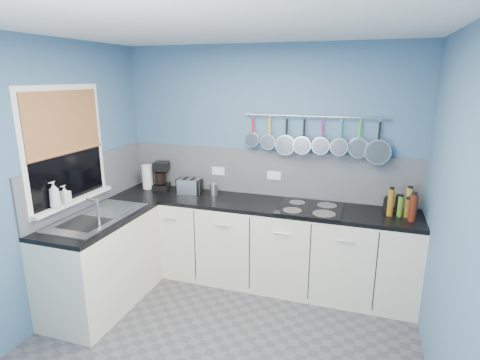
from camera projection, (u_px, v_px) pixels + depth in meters
The scene contains 43 objects.
floor at pixel (217, 351), 3.17m from camera, with size 3.20×3.00×0.02m, color #47474C.
ceiling at pixel (211, 22), 2.52m from camera, with size 3.20×3.00×0.02m, color white.
wall_back at pixel (266, 163), 4.23m from camera, with size 3.20×0.02×2.50m, color #416588.
wall_front at pixel (64, 328), 1.46m from camera, with size 3.20×0.02×2.50m, color #416588.
wall_left at pixel (41, 187), 3.33m from camera, with size 0.02×3.00×2.50m, color #416588.
wall_right at pixel (460, 232), 2.35m from camera, with size 0.02×3.00×2.50m, color #416588.
backsplash_back at pixel (265, 173), 4.23m from camera, with size 3.20×0.02×0.50m, color #8F929B.
backsplash_left at pixel (91, 181), 3.90m from camera, with size 0.02×1.80×0.50m, color #8F929B.
cabinet_run_back at pixel (258, 244), 4.15m from camera, with size 3.20×0.60×0.86m, color beige.
worktop_back at pixel (258, 204), 4.04m from camera, with size 3.20×0.60×0.04m, color black.
cabinet_run_left at pixel (102, 263), 3.72m from camera, with size 0.60×1.20×0.86m, color beige.
worktop_left at pixel (98, 219), 3.61m from camera, with size 0.60×1.20×0.04m, color black.
window_frame at pixel (66, 147), 3.52m from camera, with size 0.01×1.00×1.10m, color white.
window_glass at pixel (66, 147), 3.51m from camera, with size 0.01×0.90×1.00m, color black.
bamboo_blind at pixel (64, 122), 3.45m from camera, with size 0.01×0.90×0.55m, color #9B5F31.
window_sill at pixel (74, 201), 3.64m from camera, with size 0.10×0.98×0.03m, color white.
sink_unit at pixel (98, 217), 3.60m from camera, with size 0.50×0.95×0.01m, color silver.
mixer_tap at pixel (98, 212), 3.35m from camera, with size 0.12×0.08×0.26m, color silver, non-canonical shape.
socket_left at pixel (218, 171), 4.39m from camera, with size 0.15×0.01×0.09m, color white.
socket_right at pixel (274, 175), 4.19m from camera, with size 0.15×0.01×0.09m, color white.
pot_rail at pixel (314, 116), 3.88m from camera, with size 0.02×0.02×1.45m, color silver.
soap_bottle_a at pixel (54, 195), 3.38m from camera, with size 0.09×0.09×0.24m, color white.
soap_bottle_b at pixel (65, 195), 3.49m from camera, with size 0.08×0.08×0.17m, color white.
paper_towel at pixel (148, 177), 4.50m from camera, with size 0.12×0.12×0.28m, color white.
coffee_maker at pixel (161, 176), 4.47m from camera, with size 0.18×0.20×0.32m, color black, non-canonical shape.
toaster at pixel (189, 186), 4.33m from camera, with size 0.25×0.15×0.16m, color silver.
canister at pixel (214, 189), 4.27m from camera, with size 0.09×0.09×0.13m, color silver.
hob at pixel (310, 208), 3.82m from camera, with size 0.63×0.55×0.01m, color black.
pan_0 at pixel (253, 131), 4.11m from camera, with size 0.15×0.06×0.34m, color silver, non-canonical shape.
pan_1 at pixel (269, 132), 4.06m from camera, with size 0.17×0.09×0.36m, color silver, non-canonical shape.
pan_2 at pixel (286, 135), 4.01m from camera, with size 0.22×0.07×0.41m, color silver, non-canonical shape.
pan_3 at pixel (304, 135), 3.95m from camera, with size 0.19×0.12×0.38m, color silver, non-canonical shape.
pan_4 at pixel (322, 135), 3.89m from camera, with size 0.18×0.10×0.37m, color silver, non-canonical shape.
pan_5 at pixel (340, 136), 3.84m from camera, with size 0.18×0.12×0.37m, color silver, non-canonical shape.
pan_6 at pixel (359, 138), 3.79m from camera, with size 0.20×0.07×0.39m, color silver, non-canonical shape.
pan_7 at pixel (379, 142), 3.74m from camera, with size 0.25×0.09×0.44m, color silver, non-canonical shape.
condiment_0 at pixel (409, 201), 3.68m from camera, with size 0.06×0.06×0.25m, color olive.
condiment_1 at pixel (398, 205), 3.69m from camera, with size 0.05×0.05×0.17m, color black.
condiment_2 at pixel (387, 205), 3.75m from camera, with size 0.07×0.07×0.13m, color black.
condiment_3 at pixel (408, 208), 3.59m from camera, with size 0.07×0.07×0.17m, color brown.
condiment_4 at pixel (400, 206), 3.60m from camera, with size 0.05×0.05×0.19m, color #3F721E.
condiment_5 at pixel (391, 202), 3.61m from camera, with size 0.06×0.06×0.26m, color #8C5914.
condiment_6 at pixel (413, 208), 3.47m from camera, with size 0.07×0.07×0.25m, color #4C190C.
Camera 1 is at (1.03, -2.50, 2.17)m, focal length 28.95 mm.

